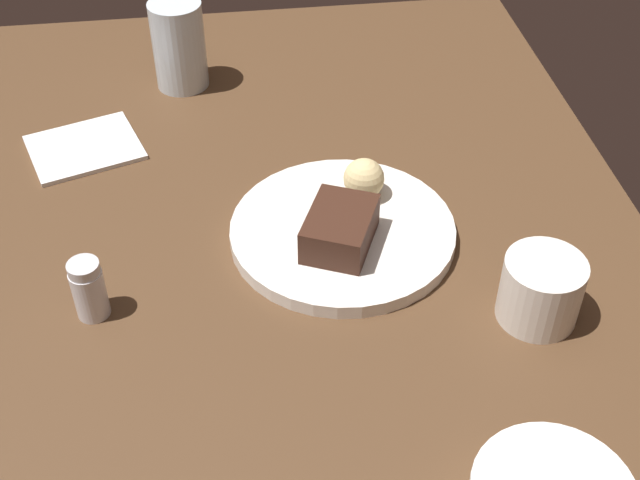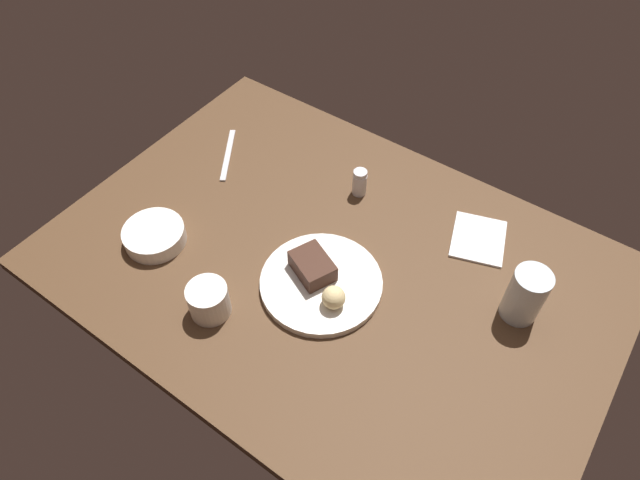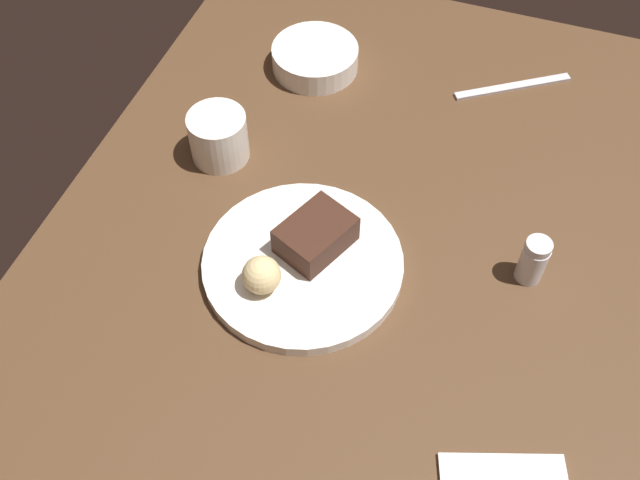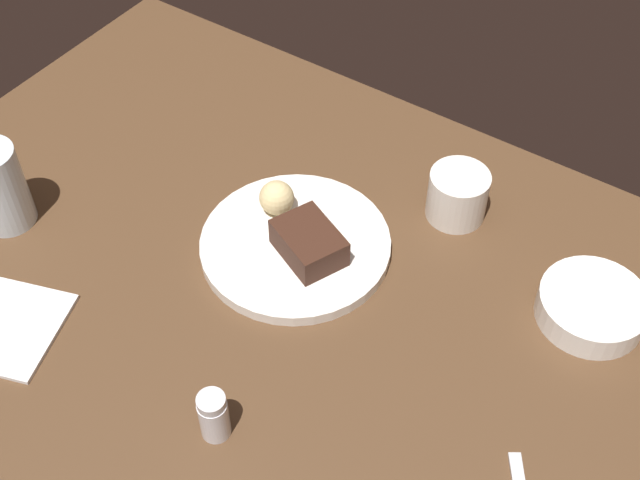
% 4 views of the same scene
% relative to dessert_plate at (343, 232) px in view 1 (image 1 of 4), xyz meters
% --- Properties ---
extents(dining_table, '(1.20, 0.84, 0.03)m').
position_rel_dessert_plate_xyz_m(dining_table, '(0.02, -0.06, -0.02)').
color(dining_table, '#4C331E').
rests_on(dining_table, ground).
extents(dessert_plate, '(0.26, 0.26, 0.02)m').
position_rel_dessert_plate_xyz_m(dessert_plate, '(0.00, 0.00, 0.00)').
color(dessert_plate, white).
rests_on(dessert_plate, dining_table).
extents(chocolate_cake_slice, '(0.11, 0.10, 0.04)m').
position_rel_dessert_plate_xyz_m(chocolate_cake_slice, '(0.03, -0.01, 0.03)').
color(chocolate_cake_slice, '#381E14').
rests_on(chocolate_cake_slice, dessert_plate).
extents(bread_roll, '(0.05, 0.05, 0.05)m').
position_rel_dessert_plate_xyz_m(bread_roll, '(-0.05, 0.03, 0.03)').
color(bread_roll, '#DBC184').
rests_on(bread_roll, dessert_plate).
extents(salt_shaker, '(0.03, 0.03, 0.07)m').
position_rel_dessert_plate_xyz_m(salt_shaker, '(0.08, -0.28, 0.03)').
color(salt_shaker, silver).
rests_on(salt_shaker, dining_table).
extents(water_glass, '(0.07, 0.07, 0.13)m').
position_rel_dessert_plate_xyz_m(water_glass, '(-0.36, -0.18, 0.05)').
color(water_glass, silver).
rests_on(water_glass, dining_table).
extents(coffee_cup, '(0.08, 0.08, 0.07)m').
position_rel_dessert_plate_xyz_m(coffee_cup, '(0.15, 0.18, 0.03)').
color(coffee_cup, silver).
rests_on(coffee_cup, dining_table).
extents(folded_napkin, '(0.15, 0.17, 0.01)m').
position_rel_dessert_plate_xyz_m(folded_napkin, '(-0.22, -0.31, -0.01)').
color(folded_napkin, white).
rests_on(folded_napkin, dining_table).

